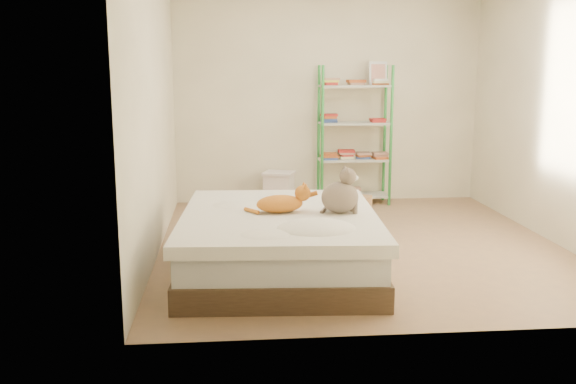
{
  "coord_description": "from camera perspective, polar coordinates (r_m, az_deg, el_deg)",
  "views": [
    {
      "loc": [
        -1.23,
        -5.88,
        1.69
      ],
      "look_at": [
        -0.73,
        -0.46,
        0.62
      ],
      "focal_mm": 40.0,
      "sensor_mm": 36.0,
      "label": 1
    }
  ],
  "objects": [
    {
      "name": "white_bin",
      "position": [
        7.89,
        -0.81,
        0.34
      ],
      "size": [
        0.44,
        0.42,
        0.41
      ],
      "rotation": [
        0.0,
        0.0,
        -0.34
      ],
      "color": "white",
      "rests_on": "ground"
    },
    {
      "name": "cardboard_box",
      "position": [
        6.91,
        5.21,
        -1.67
      ],
      "size": [
        0.58,
        0.61,
        0.37
      ],
      "rotation": [
        0.0,
        0.0,
        -0.54
      ],
      "color": "#93593C",
      "rests_on": "ground"
    },
    {
      "name": "shelf_unit",
      "position": [
        7.95,
        5.96,
        5.13
      ],
      "size": [
        0.88,
        0.36,
        1.74
      ],
      "color": "green",
      "rests_on": "ground"
    },
    {
      "name": "orange_cat",
      "position": [
        5.26,
        -0.75,
        -0.85
      ],
      "size": [
        0.48,
        0.29,
        0.18
      ],
      "primitive_type": null,
      "rotation": [
        0.0,
        0.0,
        0.1
      ],
      "color": "orange",
      "rests_on": "bed"
    },
    {
      "name": "grey_cat",
      "position": [
        5.24,
        4.64,
        0.13
      ],
      "size": [
        0.36,
        0.31,
        0.38
      ],
      "primitive_type": null,
      "rotation": [
        0.0,
        0.0,
        1.67
      ],
      "color": "#8C745E",
      "rests_on": "bed"
    },
    {
      "name": "bed",
      "position": [
        5.33,
        -0.78,
        -4.52
      ],
      "size": [
        1.7,
        2.07,
        0.5
      ],
      "rotation": [
        0.0,
        0.0,
        -0.06
      ],
      "color": "brown",
      "rests_on": "ground"
    },
    {
      "name": "room",
      "position": [
        6.02,
        6.63,
        7.35
      ],
      "size": [
        3.81,
        4.21,
        2.61
      ],
      "color": "#A37B54",
      "rests_on": "ground"
    }
  ]
}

